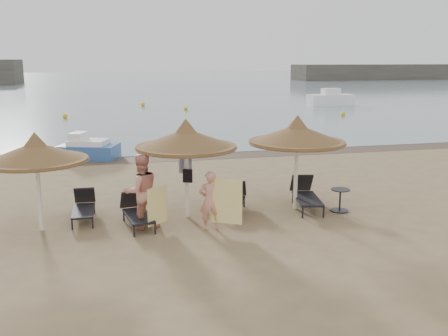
% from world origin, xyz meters
% --- Properties ---
extents(ground, '(160.00, 160.00, 0.00)m').
position_xyz_m(ground, '(0.00, 0.00, 0.00)').
color(ground, '#93784F').
rests_on(ground, ground).
extents(sea, '(200.00, 140.00, 0.03)m').
position_xyz_m(sea, '(0.00, 80.00, 0.01)').
color(sea, slate).
rests_on(sea, ground).
extents(wet_sand_strip, '(200.00, 1.60, 0.01)m').
position_xyz_m(wet_sand_strip, '(0.00, 9.40, 0.00)').
color(wet_sand_strip, brown).
rests_on(wet_sand_strip, ground).
extents(palapa_left, '(2.47, 2.47, 2.45)m').
position_xyz_m(palapa_left, '(-3.49, 1.02, 1.95)').
color(palapa_left, white).
rests_on(palapa_left, ground).
extents(palapa_center, '(2.66, 2.66, 2.64)m').
position_xyz_m(palapa_center, '(0.17, 1.22, 2.10)').
color(palapa_center, white).
rests_on(palapa_center, ground).
extents(palapa_right, '(2.67, 2.67, 2.65)m').
position_xyz_m(palapa_right, '(3.24, 1.23, 2.11)').
color(palapa_right, white).
rests_on(palapa_right, ground).
extents(lounger_far_left, '(0.58, 1.65, 0.73)m').
position_xyz_m(lounger_far_left, '(-2.50, 1.74, 0.33)').
color(lounger_far_left, black).
rests_on(lounger_far_left, ground).
extents(lounger_near_left, '(0.80, 1.76, 0.76)m').
position_xyz_m(lounger_near_left, '(-1.19, 0.94, 0.34)').
color(lounger_near_left, black).
rests_on(lounger_near_left, ground).
extents(lounger_near_right, '(1.12, 1.76, 0.75)m').
position_xyz_m(lounger_near_right, '(1.53, 1.49, 0.34)').
color(lounger_near_right, black).
rests_on(lounger_near_right, ground).
extents(lounger_far_right, '(0.96, 1.95, 0.84)m').
position_xyz_m(lounger_far_right, '(3.60, 1.33, 0.38)').
color(lounger_far_right, black).
rests_on(lounger_far_right, ground).
extents(side_table, '(0.52, 0.52, 0.63)m').
position_xyz_m(side_table, '(4.36, 0.72, 0.30)').
color(side_table, black).
rests_on(side_table, ground).
extents(person_left, '(1.13, 0.86, 2.18)m').
position_xyz_m(person_left, '(-1.06, 0.62, 1.09)').
color(person_left, tan).
rests_on(person_left, ground).
extents(person_right, '(0.81, 0.54, 1.72)m').
position_xyz_m(person_right, '(0.55, 0.08, 0.86)').
color(person_right, tan).
rests_on(person_right, ground).
extents(towel_left, '(0.53, 0.45, 0.95)m').
position_xyz_m(towel_left, '(-0.71, 0.27, 0.65)').
color(towel_left, yellow).
rests_on(towel_left, ground).
extents(towel_right, '(0.70, 0.42, 1.12)m').
position_xyz_m(towel_right, '(0.90, -0.17, 0.77)').
color(towel_right, yellow).
rests_on(towel_right, ground).
extents(bag_patterned, '(0.35, 0.21, 0.42)m').
position_xyz_m(bag_patterned, '(0.17, 1.40, 1.39)').
color(bag_patterned, silver).
rests_on(bag_patterned, ground).
extents(bag_dark, '(0.25, 0.17, 0.34)m').
position_xyz_m(bag_dark, '(0.17, 1.06, 1.16)').
color(bag_dark, black).
rests_on(bag_dark, ground).
extents(pedal_boat, '(2.70, 2.12, 1.10)m').
position_xyz_m(pedal_boat, '(-2.57, 10.12, 0.41)').
color(pedal_boat, '#305B9F').
rests_on(pedal_boat, ground).
extents(buoy_left, '(0.34, 0.34, 0.34)m').
position_xyz_m(buoy_left, '(-4.50, 25.34, 0.17)').
color(buoy_left, yellow).
rests_on(buoy_left, ground).
extents(buoy_mid, '(0.32, 0.32, 0.32)m').
position_xyz_m(buoy_mid, '(4.71, 28.94, 0.16)').
color(buoy_mid, yellow).
rests_on(buoy_mid, ground).
extents(buoy_right, '(0.33, 0.33, 0.33)m').
position_xyz_m(buoy_right, '(15.23, 22.02, 0.16)').
color(buoy_right, yellow).
rests_on(buoy_right, ground).
extents(buoy_extra, '(0.38, 0.38, 0.38)m').
position_xyz_m(buoy_extra, '(1.58, 33.24, 0.19)').
color(buoy_extra, yellow).
rests_on(buoy_extra, ground).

